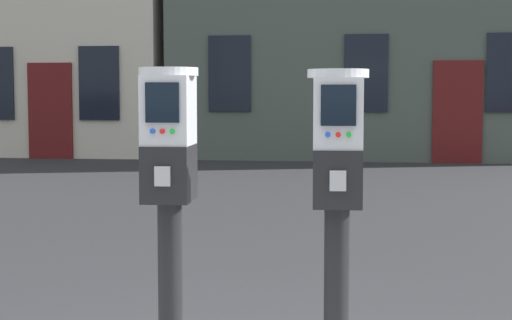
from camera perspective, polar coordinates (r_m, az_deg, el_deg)
name	(u,v)px	position (r m, az deg, el deg)	size (l,w,h in m)	color
parking_meter_near_kerb	(169,184)	(2.97, -6.13, -1.72)	(0.23, 0.26, 1.37)	black
parking_meter_twin_adjacent	(337,189)	(2.88, 5.75, -2.03)	(0.23, 0.26, 1.36)	black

